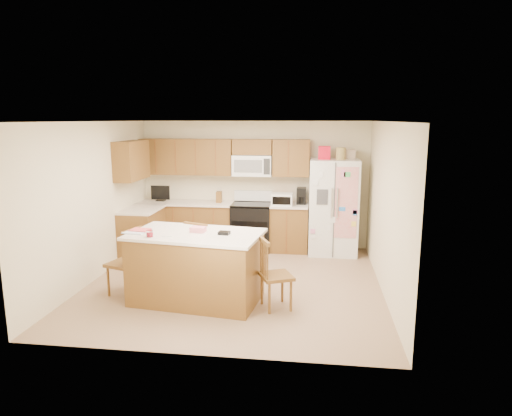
# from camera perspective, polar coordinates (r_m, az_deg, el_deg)

# --- Properties ---
(ground) EXTENTS (4.50, 4.50, 0.00)m
(ground) POSITION_cam_1_polar(r_m,az_deg,el_deg) (7.27, -2.68, -9.35)
(ground) COLOR #89664E
(ground) RESTS_ON ground
(room_shell) EXTENTS (4.60, 4.60, 2.52)m
(room_shell) POSITION_cam_1_polar(r_m,az_deg,el_deg) (6.90, -2.78, 1.93)
(room_shell) COLOR beige
(room_shell) RESTS_ON ground
(cabinetry) EXTENTS (3.36, 1.56, 2.15)m
(cabinetry) POSITION_cam_1_polar(r_m,az_deg,el_deg) (8.93, -6.93, 0.53)
(cabinetry) COLOR brown
(cabinetry) RESTS_ON ground
(stove) EXTENTS (0.76, 0.65, 1.13)m
(stove) POSITION_cam_1_polar(r_m,az_deg,el_deg) (8.97, -0.54, -2.22)
(stove) COLOR black
(stove) RESTS_ON ground
(refrigerator) EXTENTS (0.90, 0.79, 2.04)m
(refrigerator) POSITION_cam_1_polar(r_m,az_deg,el_deg) (8.74, 9.65, 0.27)
(refrigerator) COLOR white
(refrigerator) RESTS_ON ground
(island) EXTENTS (1.96, 1.27, 1.08)m
(island) POSITION_cam_1_polar(r_m,az_deg,el_deg) (6.50, -7.48, -7.29)
(island) COLOR brown
(island) RESTS_ON ground
(windsor_chair_left) EXTENTS (0.52, 0.53, 1.00)m
(windsor_chair_left) POSITION_cam_1_polar(r_m,az_deg,el_deg) (6.95, -16.01, -6.64)
(windsor_chair_left) COLOR brown
(windsor_chair_left) RESTS_ON ground
(windsor_chair_back) EXTENTS (0.56, 0.55, 1.02)m
(windsor_chair_back) POSITION_cam_1_polar(r_m,az_deg,el_deg) (7.10, -6.75, -5.85)
(windsor_chair_back) COLOR brown
(windsor_chair_back) RESTS_ON ground
(windsor_chair_right) EXTENTS (0.54, 0.55, 0.98)m
(windsor_chair_right) POSITION_cam_1_polar(r_m,az_deg,el_deg) (6.21, 2.32, -8.44)
(windsor_chair_right) COLOR brown
(windsor_chair_right) RESTS_ON ground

